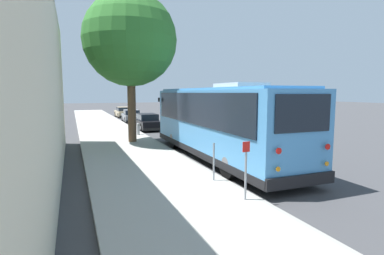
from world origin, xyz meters
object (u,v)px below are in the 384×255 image
Objects in this scene: parked_sedan_gray at (131,116)px; street_tree at (130,34)px; sign_post_near at (246,170)px; fire_hydrant at (138,129)px; shuttle_bus at (218,119)px; parked_sedan_black at (147,122)px; parked_sedan_tan at (123,112)px; sign_post_far at (214,162)px.

street_tree is (-13.52, 2.48, 5.86)m from parked_sedan_gray.
fire_hydrant is (13.73, 0.07, -0.42)m from sign_post_near.
shuttle_bus is 19.22m from parked_sedan_gray.
fire_hydrant is (-3.91, 1.57, -0.06)m from parked_sedan_black.
parked_sedan_gray and parked_sedan_tan have the same top height.
parked_sedan_gray is at bearing 177.68° from parked_sedan_tan.
shuttle_bus is at bearing -166.39° from fire_hydrant.
fire_hydrant is (11.78, 0.07, -0.22)m from sign_post_far.
fire_hydrant is (8.25, 2.00, -1.29)m from shuttle_bus.
street_tree is (-6.51, 2.48, 5.85)m from parked_sedan_black.
sign_post_near is (-11.14, -0.98, -5.48)m from street_tree.
parked_sedan_gray is 22.75m from sign_post_far.
sign_post_far is at bearing 151.95° from shuttle_bus.
sign_post_far is (-9.18, -0.98, -5.68)m from street_tree.
street_tree reaches higher than sign_post_far.
sign_post_near reaches higher than fire_hydrant.
shuttle_bus is at bearing -28.60° from sign_post_far.
fire_hydrant is at bearing 0.30° from sign_post_near.
shuttle_bus is 2.69× the size of parked_sedan_tan.
parked_sedan_black is 9.09m from street_tree.
shuttle_bus is at bearing -179.88° from parked_sedan_tan.
shuttle_bus is 2.43× the size of parked_sedan_black.
street_tree reaches higher than parked_sedan_tan.
parked_sedan_tan is at bearing -5.86° from fire_hydrant.
sign_post_near is (-17.65, 1.50, 0.36)m from parked_sedan_black.
sign_post_far is (-22.70, 1.50, 0.18)m from parked_sedan_gray.
fire_hydrant is (-10.92, 1.57, -0.04)m from parked_sedan_gray.
fire_hydrant is at bearing 0.35° from sign_post_far.
parked_sedan_gray is at bearing -3.77° from sign_post_far.
sign_post_near is (-5.49, 1.92, -0.87)m from shuttle_bus.
fire_hydrant is at bearing 158.59° from parked_sedan_black.
parked_sedan_gray is at bearing 1.84° from shuttle_bus.
parked_sedan_black is at bearing -21.88° from fire_hydrant.
parked_sedan_black is at bearing -5.46° from sign_post_far.
sign_post_far is (-3.53, 1.92, -1.07)m from shuttle_bus.
parked_sedan_gray is 6.56m from parked_sedan_tan.
parked_sedan_tan is at bearing 1.00° from shuttle_bus.
sign_post_near is at bearing 176.52° from parked_sedan_tan.
sign_post_far reaches higher than fire_hydrant.
shuttle_bus is 8.58m from fire_hydrant.
fire_hydrant is at bearing -19.34° from street_tree.
parked_sedan_gray is 2.83× the size of sign_post_near.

